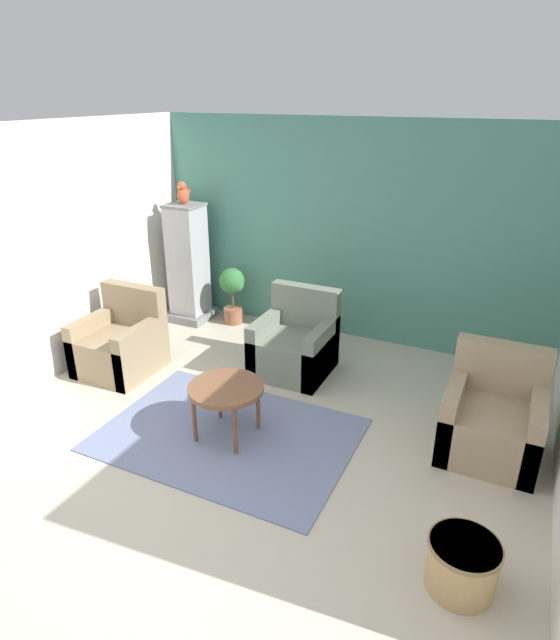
# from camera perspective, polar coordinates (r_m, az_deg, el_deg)

# --- Properties ---
(ground_plane) EXTENTS (20.00, 20.00, 0.00)m
(ground_plane) POSITION_cam_1_polar(r_m,az_deg,el_deg) (3.85, -12.16, -21.43)
(ground_plane) COLOR beige
(ground_plane) RESTS_ON ground
(wall_back_accent) EXTENTS (4.70, 0.06, 2.44)m
(wall_back_accent) POSITION_cam_1_polar(r_m,az_deg,el_deg) (6.06, 7.37, 9.20)
(wall_back_accent) COLOR #4C897A
(wall_back_accent) RESTS_ON ground_plane
(wall_left) EXTENTS (0.06, 3.49, 2.44)m
(wall_left) POSITION_cam_1_polar(r_m,az_deg,el_deg) (5.83, -21.23, 7.23)
(wall_left) COLOR silver
(wall_left) RESTS_ON ground_plane
(area_rug) EXTENTS (2.07, 1.47, 0.01)m
(area_rug) POSITION_cam_1_polar(r_m,az_deg,el_deg) (4.63, -5.58, -12.06)
(area_rug) COLOR slate
(area_rug) RESTS_ON ground_plane
(coffee_table) EXTENTS (0.62, 0.62, 0.48)m
(coffee_table) POSITION_cam_1_polar(r_m,az_deg,el_deg) (4.40, -5.79, -7.59)
(coffee_table) COLOR brown
(coffee_table) RESTS_ON ground_plane
(armchair_left) EXTENTS (0.73, 0.73, 0.84)m
(armchair_left) POSITION_cam_1_polar(r_m,az_deg,el_deg) (5.72, -16.60, -2.55)
(armchair_left) COLOR #8E7A5B
(armchair_left) RESTS_ON ground_plane
(armchair_right) EXTENTS (0.73, 0.73, 0.84)m
(armchair_right) POSITION_cam_1_polar(r_m,az_deg,el_deg) (4.60, 21.66, -9.99)
(armchair_right) COLOR #9E896B
(armchair_right) RESTS_ON ground_plane
(armchair_middle) EXTENTS (0.73, 0.73, 0.84)m
(armchair_middle) POSITION_cam_1_polar(r_m,az_deg,el_deg) (5.46, 1.60, -2.77)
(armchair_middle) COLOR slate
(armchair_middle) RESTS_ON ground_plane
(birdcage) EXTENTS (0.51, 0.51, 1.45)m
(birdcage) POSITION_cam_1_polar(r_m,az_deg,el_deg) (6.69, -9.76, 5.73)
(birdcage) COLOR slate
(birdcage) RESTS_ON ground_plane
(parrot) EXTENTS (0.12, 0.22, 0.27)m
(parrot) POSITION_cam_1_polar(r_m,az_deg,el_deg) (6.49, -10.29, 13.13)
(parrot) COLOR #D14C2D
(parrot) RESTS_ON birdcage
(potted_plant) EXTENTS (0.34, 0.31, 0.71)m
(potted_plant) POSITION_cam_1_polar(r_m,az_deg,el_deg) (6.56, -5.13, 3.35)
(potted_plant) COLOR brown
(potted_plant) RESTS_ON ground_plane
(wicker_basket) EXTENTS (0.42, 0.42, 0.33)m
(wicker_basket) POSITION_cam_1_polar(r_m,az_deg,el_deg) (3.53, 18.86, -23.40)
(wicker_basket) COLOR tan
(wicker_basket) RESTS_ON ground_plane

